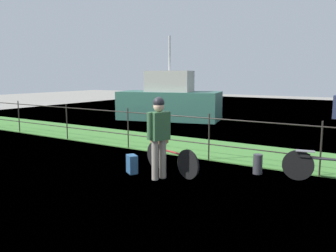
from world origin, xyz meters
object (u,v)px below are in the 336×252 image
backpack_on_paving (132,164)px  bicycle_parked (326,167)px  cyclist_person (159,131)px  moored_boat_near (169,101)px  terrier_dog (160,127)px  wooden_crate (159,137)px  bicycle_main (170,158)px  mooring_bollard (258,164)px

backpack_on_paving → bicycle_parked: 3.95m
cyclist_person → moored_boat_near: size_ratio=0.33×
terrier_dog → bicycle_parked: 3.49m
backpack_on_paving → moored_boat_near: 9.15m
wooden_crate → backpack_on_paving: wooden_crate is taller
bicycle_main → cyclist_person: cyclist_person is taller
bicycle_main → moored_boat_near: size_ratio=0.32×
wooden_crate → backpack_on_paving: 0.86m
bicycle_main → backpack_on_paving: size_ratio=4.05×
terrier_dog → moored_boat_near: size_ratio=0.06×
terrier_dog → bicycle_parked: bearing=16.2°
terrier_dog → bicycle_parked: (3.29, 0.96, -0.63)m
wooden_crate → moored_boat_near: size_ratio=0.06×
wooden_crate → mooring_bollard: (1.98, 0.85, -0.54)m
terrier_dog → backpack_on_paving: terrier_dog is taller
terrier_dog → wooden_crate: bearing=162.3°
bicycle_main → backpack_on_paving: (-0.70, -0.45, -0.13)m
mooring_bollard → bicycle_parked: bicycle_parked is taller
moored_boat_near → bicycle_parked: bearing=-40.0°
bicycle_main → moored_boat_near: 9.10m
mooring_bollard → bicycle_parked: 1.34m
cyclist_person → moored_boat_near: 9.50m
backpack_on_paving → wooden_crate: bearing=92.7°
terrier_dog → moored_boat_near: moored_boat_near is taller
wooden_crate → mooring_bollard: bearing=23.3°
bicycle_parked → bicycle_main: bearing=-160.1°
mooring_bollard → bicycle_parked: bearing=4.1°
moored_boat_near → terrier_dog: bearing=-58.8°
backpack_on_paving → mooring_bollard: bearing=63.9°
moored_boat_near → backpack_on_paving: bearing=-62.6°
bicycle_main → wooden_crate: 0.58m
cyclist_person → backpack_on_paving: cyclist_person is taller
cyclist_person → backpack_on_paving: (-0.73, 0.03, -0.80)m
backpack_on_paving → bicycle_parked: bearing=54.9°
backpack_on_paving → bicycle_parked: bicycle_parked is taller
bicycle_main → mooring_bollard: 1.88m
cyclist_person → mooring_bollard: size_ratio=3.93×
cyclist_person → mooring_bollard: bearing=42.6°
backpack_on_paving → bicycle_main: bearing=65.2°
cyclist_person → backpack_on_paving: 1.08m
terrier_dog → mooring_bollard: 2.27m
bicycle_main → cyclist_person: size_ratio=0.96×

